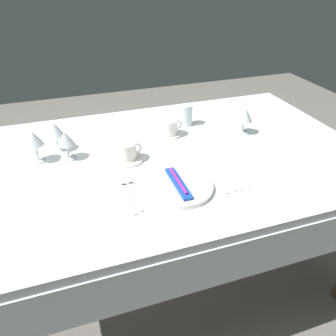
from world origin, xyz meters
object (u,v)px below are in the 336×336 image
object	(u,v)px
fork_outer	(134,192)
wine_glass_centre	(66,140)
fork_inner	(128,194)
coffee_cup_left	(169,126)
wine_glass_right	(34,140)
spoon_tea	(233,171)
coffee_cup_right	(127,151)
wine_glass_left	(245,115)
dinner_knife	(216,179)
wine_glass_far	(55,131)
drink_tumbler	(187,115)
spoon_soup	(220,173)
dinner_plate	(178,187)
toothbrush_package	(178,183)
spoon_dessert	(226,173)

from	to	relation	value
fork_outer	wine_glass_centre	bearing A→B (deg)	121.86
fork_inner	coffee_cup_left	distance (m)	0.52
wine_glass_right	spoon_tea	bearing A→B (deg)	-24.27
coffee_cup_right	wine_glass_left	bearing A→B (deg)	7.10
dinner_knife	wine_glass_far	size ratio (longest dim) A/B	1.65
wine_glass_left	drink_tumbler	bearing A→B (deg)	141.33
spoon_soup	spoon_tea	xyz separation A→B (m)	(0.06, -0.00, -0.00)
wine_glass_left	drink_tumbler	xyz separation A→B (m)	(-0.23, 0.18, -0.04)
dinner_plate	fork_inner	distance (m)	0.19
toothbrush_package	spoon_dessert	size ratio (longest dim) A/B	1.00
toothbrush_package	dinner_knife	size ratio (longest dim) A/B	0.97
toothbrush_package	wine_glass_left	distance (m)	0.58
drink_tumbler	coffee_cup_right	bearing A→B (deg)	-145.39
fork_inner	dinner_knife	distance (m)	0.35
spoon_dessert	drink_tumbler	size ratio (longest dim) A/B	1.98
coffee_cup_right	wine_glass_far	bearing A→B (deg)	145.45
spoon_tea	dinner_knife	bearing A→B (deg)	-160.54
dinner_plate	wine_glass_left	bearing A→B (deg)	36.40
spoon_soup	wine_glass_right	distance (m)	0.78
dinner_knife	spoon_tea	world-z (taller)	spoon_tea
dinner_plate	drink_tumbler	size ratio (longest dim) A/B	2.46
wine_glass_centre	wine_glass_left	size ratio (longest dim) A/B	0.93
spoon_tea	coffee_cup_left	size ratio (longest dim) A/B	2.00
dinner_plate	wine_glass_right	distance (m)	0.63
fork_outer	wine_glass_left	xyz separation A→B (m)	(0.63, 0.32, 0.09)
spoon_tea	drink_tumbler	bearing A→B (deg)	91.94
toothbrush_package	wine_glass_left	world-z (taller)	wine_glass_left
wine_glass_right	drink_tumbler	xyz separation A→B (m)	(0.74, 0.14, -0.05)
spoon_dessert	coffee_cup_right	distance (m)	0.43
wine_glass_left	wine_glass_far	xyz separation A→B (m)	(-0.88, 0.11, -0.00)
dinner_knife	dinner_plate	bearing A→B (deg)	-176.28
toothbrush_package	dinner_plate	bearing A→B (deg)	0.00
coffee_cup_right	wine_glass_right	size ratio (longest dim) A/B	0.78
dinner_plate	wine_glass_right	size ratio (longest dim) A/B	1.89
wine_glass_centre	fork_inner	bearing A→B (deg)	-61.73
spoon_dessert	coffee_cup_right	world-z (taller)	coffee_cup_right
wine_glass_centre	wine_glass_far	xyz separation A→B (m)	(-0.04, 0.10, 0.00)
fork_inner	wine_glass_centre	size ratio (longest dim) A/B	1.74
fork_outer	wine_glass_left	distance (m)	0.71
toothbrush_package	spoon_dessert	bearing A→B (deg)	9.88
toothbrush_package	wine_glass_right	bearing A→B (deg)	142.47
coffee_cup_right	wine_glass_right	bearing A→B (deg)	162.70
coffee_cup_left	wine_glass_right	world-z (taller)	wine_glass_right
spoon_soup	wine_glass_centre	xyz separation A→B (m)	(-0.57, 0.32, 0.09)
coffee_cup_left	wine_glass_far	world-z (taller)	wine_glass_far
fork_outer	drink_tumbler	bearing A→B (deg)	51.19
wine_glass_left	wine_glass_right	world-z (taller)	wine_glass_right
spoon_soup	coffee_cup_right	xyz separation A→B (m)	(-0.33, 0.22, 0.04)
toothbrush_package	fork_inner	world-z (taller)	toothbrush_package
dinner_plate	wine_glass_left	distance (m)	0.59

